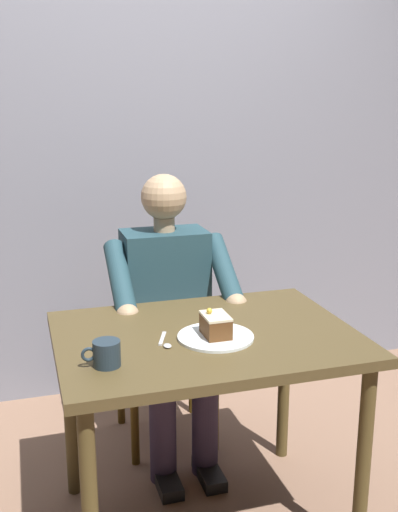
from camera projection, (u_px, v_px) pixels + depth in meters
The scene contains 8 objects.
cafe_rear_panel at pixel (132, 105), 3.07m from camera, with size 6.40×0.12×3.00m, color gray.
dining_table at pixel (206, 358), 2.13m from camera, with size 1.03×0.75×0.75m.
chair at pixel (161, 329), 2.81m from camera, with size 0.42×0.42×0.91m.
seated_person at pixel (170, 313), 2.61m from camera, with size 0.53×0.58×1.23m.
dessert_plate at pixel (216, 337), 2.06m from camera, with size 0.26×0.26×0.01m, color white.
cake_slice at pixel (216, 325), 2.05m from camera, with size 0.08×0.12×0.09m.
coffee_cup at pixel (106, 353), 1.84m from camera, with size 0.12×0.08×0.08m.
dessert_spoon at pixel (165, 342), 2.02m from camera, with size 0.05×0.14×0.01m.
Camera 1 is at (0.59, 1.88, 1.54)m, focal length 42.80 mm.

